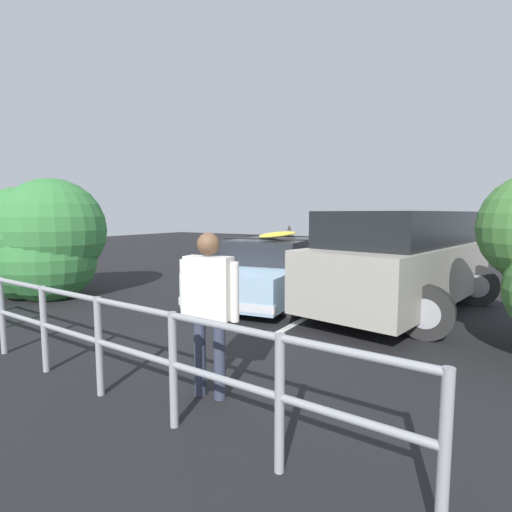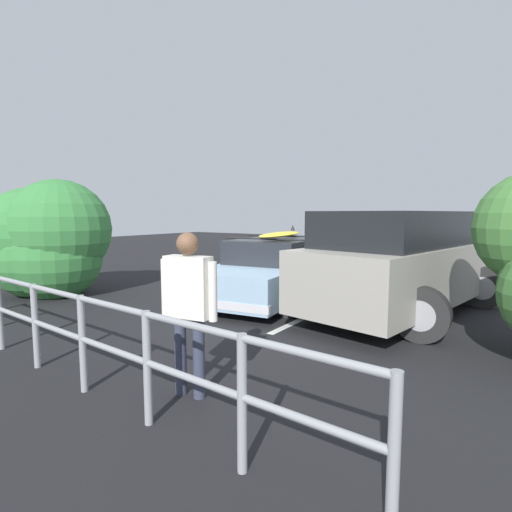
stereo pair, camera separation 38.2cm
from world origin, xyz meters
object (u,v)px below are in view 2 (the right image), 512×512
object	(u,v)px
suv_car	(405,261)
person_bystander	(189,299)
sedan_car	(273,270)
bush_near_left	(49,242)

from	to	relation	value
suv_car	person_bystander	bearing A→B (deg)	78.97
sedan_car	person_bystander	size ratio (longest dim) A/B	2.73
suv_car	bush_near_left	size ratio (longest dim) A/B	1.86
sedan_car	suv_car	world-z (taller)	suv_car
sedan_car	person_bystander	world-z (taller)	person_bystander
person_bystander	sedan_car	bearing A→B (deg)	-68.43
suv_car	person_bystander	world-z (taller)	suv_car
suv_car	person_bystander	xyz separation A→B (m)	(0.89, 4.59, 0.02)
person_bystander	bush_near_left	world-z (taller)	bush_near_left
suv_car	bush_near_left	xyz separation A→B (m)	(6.83, 2.69, 0.21)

